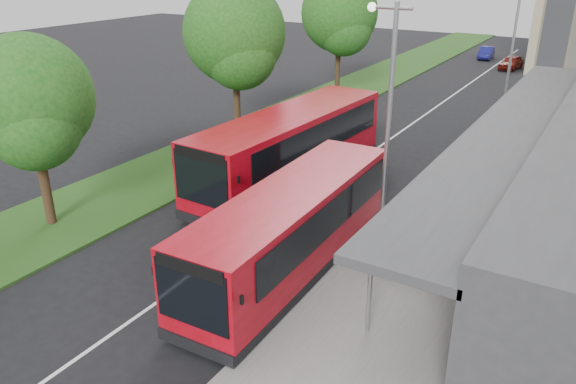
# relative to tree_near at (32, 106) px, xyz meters

# --- Properties ---
(ground) EXTENTS (120.00, 120.00, 0.00)m
(ground) POSITION_rel_tree_near_xyz_m (7.01, 2.95, -4.57)
(ground) COLOR black
(ground) RESTS_ON ground
(pavement) EXTENTS (5.00, 80.00, 0.15)m
(pavement) POSITION_rel_tree_near_xyz_m (13.01, 22.95, -4.50)
(pavement) COLOR slate
(pavement) RESTS_ON ground
(grass_verge) EXTENTS (5.00, 80.00, 0.10)m
(grass_verge) POSITION_rel_tree_near_xyz_m (0.01, 22.95, -4.52)
(grass_verge) COLOR #274F19
(grass_verge) RESTS_ON ground
(lane_centre_line) EXTENTS (0.12, 70.00, 0.01)m
(lane_centre_line) POSITION_rel_tree_near_xyz_m (7.01, 17.95, -4.56)
(lane_centre_line) COLOR silver
(lane_centre_line) RESTS_ON ground
(kerb_dashes) EXTENTS (0.12, 56.00, 0.01)m
(kerb_dashes) POSITION_rel_tree_near_xyz_m (10.31, 21.95, -4.56)
(kerb_dashes) COLOR silver
(kerb_dashes) RESTS_ON ground
(tree_near) EXTENTS (4.43, 4.43, 7.08)m
(tree_near) POSITION_rel_tree_near_xyz_m (0.00, 0.00, 0.00)
(tree_near) COLOR #342414
(tree_near) RESTS_ON ground
(tree_mid) EXTENTS (5.22, 5.22, 8.39)m
(tree_mid) POSITION_rel_tree_near_xyz_m (-0.00, 12.00, 0.85)
(tree_mid) COLOR #342414
(tree_mid) RESTS_ON ground
(tree_far) EXTENTS (5.19, 5.19, 8.33)m
(tree_far) POSITION_rel_tree_near_xyz_m (-0.00, 24.00, 0.81)
(tree_far) COLOR #342414
(tree_far) RESTS_ON ground
(lamp_post_near) EXTENTS (1.44, 0.28, 8.00)m
(lamp_post_near) POSITION_rel_tree_near_xyz_m (11.13, 4.95, 0.15)
(lamp_post_near) COLOR #93979B
(lamp_post_near) RESTS_ON pavement
(lamp_post_far) EXTENTS (1.44, 0.28, 8.00)m
(lamp_post_far) POSITION_rel_tree_near_xyz_m (11.13, 24.95, 0.15)
(lamp_post_far) COLOR #93979B
(lamp_post_far) RESTS_ON pavement
(bus_main) EXTENTS (2.87, 10.15, 2.85)m
(bus_main) POSITION_rel_tree_near_xyz_m (9.46, 1.82, -3.11)
(bus_main) COLOR #B4091B
(bus_main) RESTS_ON ground
(bus_second) EXTENTS (3.48, 11.61, 3.25)m
(bus_second) POSITION_rel_tree_near_xyz_m (5.67, 8.06, -2.90)
(bus_second) COLOR #B4091B
(bus_second) RESTS_ON ground
(litter_bin) EXTENTS (0.65, 0.65, 0.91)m
(litter_bin) POSITION_rel_tree_near_xyz_m (12.53, 13.05, -3.97)
(litter_bin) COLOR #372316
(litter_bin) RESTS_ON pavement
(bollard) EXTENTS (0.23, 0.23, 1.07)m
(bollard) POSITION_rel_tree_near_xyz_m (12.39, 20.77, -3.88)
(bollard) COLOR yellow
(bollard) RESTS_ON pavement
(car_near) EXTENTS (1.83, 3.66, 1.20)m
(car_near) POSITION_rel_tree_near_xyz_m (8.54, 41.24, -3.97)
(car_near) COLOR #60140D
(car_near) RESTS_ON ground
(car_far) EXTENTS (1.48, 3.49, 1.12)m
(car_far) POSITION_rel_tree_near_xyz_m (5.36, 45.60, -4.01)
(car_far) COLOR navy
(car_far) RESTS_ON ground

